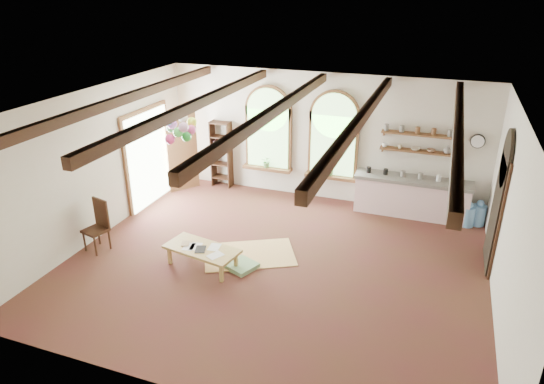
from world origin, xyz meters
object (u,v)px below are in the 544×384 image
at_px(balloon_cluster, 179,128).
at_px(kitchen_counter, 411,196).
at_px(side_chair, 97,236).
at_px(coffee_table, 202,250).

bearing_deg(balloon_cluster, kitchen_counter, 26.99).
distance_m(side_chair, balloon_cluster, 2.81).
relative_size(kitchen_counter, side_chair, 2.45).
xyz_separation_m(kitchen_counter, balloon_cluster, (-4.71, -2.40, 1.86)).
bearing_deg(side_chair, kitchen_counter, 33.33).
height_order(coffee_table, side_chair, side_chair).
bearing_deg(side_chair, coffee_table, 3.53).
bearing_deg(side_chair, balloon_cluster, 50.70).
xyz_separation_m(coffee_table, balloon_cluster, (-1.11, 1.37, 1.97)).
bearing_deg(kitchen_counter, side_chair, -146.67).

